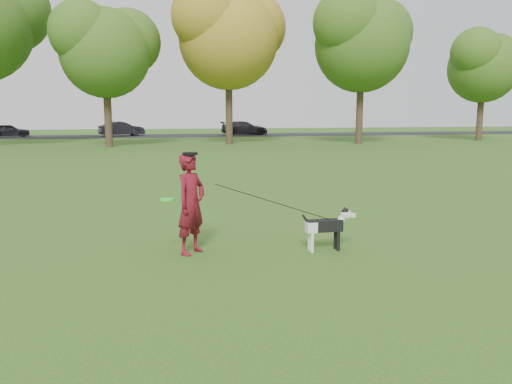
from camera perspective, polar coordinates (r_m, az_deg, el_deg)
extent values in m
plane|color=#285116|center=(8.46, -1.84, -6.22)|extent=(120.00, 120.00, 0.00)
cube|color=black|center=(48.11, -10.34, 6.35)|extent=(120.00, 7.00, 0.02)
imported|color=#570C1A|center=(7.95, -7.43, -1.34)|extent=(0.68, 0.69, 1.61)
cube|color=black|center=(8.19, 7.81, -3.82)|extent=(0.59, 0.18, 0.19)
cube|color=silver|center=(8.12, 6.32, -3.98)|extent=(0.16, 0.19, 0.17)
cylinder|color=silver|center=(8.12, 6.43, -5.77)|extent=(0.06, 0.06, 0.32)
cylinder|color=silver|center=(8.23, 6.15, -5.55)|extent=(0.06, 0.06, 0.32)
cylinder|color=black|center=(8.27, 9.39, -5.56)|extent=(0.06, 0.06, 0.32)
cylinder|color=black|center=(8.38, 9.07, -5.35)|extent=(0.06, 0.06, 0.32)
cylinder|color=silver|center=(8.27, 9.55, -3.39)|extent=(0.19, 0.12, 0.21)
sphere|color=silver|center=(8.28, 10.26, -2.55)|extent=(0.18, 0.18, 0.18)
sphere|color=black|center=(8.27, 10.20, -2.30)|extent=(0.14, 0.14, 0.14)
cube|color=silver|center=(8.32, 10.87, -2.63)|extent=(0.12, 0.07, 0.06)
sphere|color=black|center=(8.35, 11.28, -2.61)|extent=(0.04, 0.04, 0.04)
cone|color=black|center=(8.22, 10.34, -2.00)|extent=(0.06, 0.06, 0.07)
cone|color=black|center=(8.30, 10.09, -1.88)|extent=(0.06, 0.06, 0.07)
cylinder|color=black|center=(8.08, 5.94, -3.46)|extent=(0.20, 0.04, 0.27)
cylinder|color=black|center=(8.24, 9.17, -3.35)|extent=(0.13, 0.13, 0.02)
imported|color=black|center=(49.59, -26.41, 6.31)|extent=(3.66, 2.26, 1.16)
imported|color=black|center=(48.13, -15.12, 6.99)|extent=(4.29, 2.59, 1.33)
imported|color=black|center=(48.90, -1.35, 7.32)|extent=(4.61, 2.00, 1.32)
cylinder|color=#1FF92B|center=(7.84, -10.08, -0.85)|extent=(0.23, 0.23, 0.02)
cylinder|color=black|center=(7.84, -7.55, 4.37)|extent=(0.24, 0.24, 0.04)
cylinder|color=#38281C|center=(33.63, -16.56, 8.54)|extent=(0.48, 0.48, 4.20)
sphere|color=#426B1E|center=(33.89, -16.91, 15.89)|extent=(5.60, 5.60, 5.60)
cylinder|color=#38281C|center=(34.96, -3.10, 9.60)|extent=(0.48, 0.48, 5.04)
sphere|color=#A58426|center=(35.39, -3.18, 18.06)|extent=(6.72, 6.72, 6.72)
cylinder|color=#38281C|center=(36.05, 11.76, 9.24)|extent=(0.48, 0.48, 4.83)
sphere|color=#426B1E|center=(36.42, 12.02, 17.11)|extent=(6.44, 6.44, 6.44)
cylinder|color=#38281C|center=(43.29, 24.23, 8.03)|extent=(0.48, 0.48, 3.99)
sphere|color=#426B1E|center=(43.46, 24.60, 13.46)|extent=(5.32, 5.32, 5.32)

